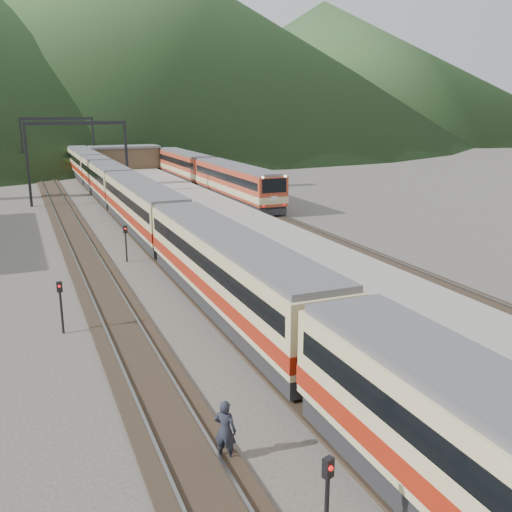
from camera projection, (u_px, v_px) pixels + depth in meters
name	position (u px, v px, depth m)	size (l,w,h in m)	color
track_main	(142.00, 229.00, 44.23)	(2.60, 200.00, 0.23)	black
track_far	(75.00, 235.00, 42.36)	(2.60, 200.00, 0.23)	black
track_second	(276.00, 219.00, 48.52)	(2.60, 200.00, 0.23)	black
platform	(218.00, 223.00, 44.43)	(8.00, 100.00, 1.00)	gray
gantry_near	(77.00, 146.00, 55.16)	(9.55, 0.25, 8.00)	black
gantry_far	(58.00, 135.00, 77.47)	(9.55, 0.25, 8.00)	black
station_shed	(124.00, 157.00, 79.60)	(9.40, 4.40, 3.10)	brown
hill_b	(112.00, 30.00, 215.57)	(220.00, 220.00, 75.00)	#2D4D24
hill_c	(322.00, 67.00, 230.77)	(160.00, 160.00, 50.00)	#2D4D24
main_train	(142.00, 207.00, 43.09)	(2.75, 94.50, 3.36)	#CDBC85
second_train	(207.00, 174.00, 65.05)	(2.72, 37.12, 3.32)	#AA3A24
short_signal_a	(327.00, 492.00, 11.88)	(0.26, 0.22, 2.27)	black
short_signal_b	(126.00, 239.00, 34.86)	(0.26, 0.22, 2.27)	black
short_signal_c	(61.00, 300.00, 23.70)	(0.23, 0.18, 2.27)	black
worker	(225.00, 430.00, 15.25)	(0.63, 0.41, 1.73)	#1F222C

